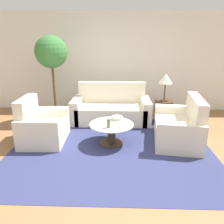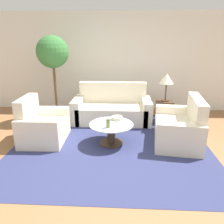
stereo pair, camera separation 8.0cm
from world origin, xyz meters
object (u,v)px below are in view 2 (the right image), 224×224
at_px(loveseat, 181,128).
at_px(bowl, 117,118).
at_px(coffee_table, 111,131).
at_px(vase, 108,123).
at_px(table_lamp, 167,79).
at_px(potted_plant, 53,60).
at_px(armchair, 41,127).
at_px(sofa_main, 112,109).

bearing_deg(loveseat, bowl, -86.59).
distance_m(loveseat, bowl, 1.24).
bearing_deg(coffee_table, vase, -103.01).
bearing_deg(table_lamp, potted_plant, 177.70).
height_order(loveseat, bowl, loveseat).
relative_size(potted_plant, bowl, 9.21).
bearing_deg(potted_plant, loveseat, -23.35).
bearing_deg(table_lamp, coffee_table, -134.16).
height_order(table_lamp, potted_plant, potted_plant).
distance_m(loveseat, vase, 1.43).
xyz_separation_m(armchair, vase, (1.33, -0.26, 0.20)).
height_order(armchair, potted_plant, potted_plant).
bearing_deg(coffee_table, potted_plant, 136.91).
bearing_deg(potted_plant, table_lamp, -2.30).
distance_m(armchair, vase, 1.37).
xyz_separation_m(sofa_main, potted_plant, (-1.38, 0.06, 1.16)).
height_order(armchair, vase, armchair).
xyz_separation_m(table_lamp, vase, (-1.24, -1.42, -0.55)).
distance_m(coffee_table, potted_plant, 2.29).
relative_size(table_lamp, vase, 3.90).
bearing_deg(loveseat, armchair, -81.02).
bearing_deg(coffee_table, sofa_main, 92.29).
xyz_separation_m(coffee_table, bowl, (0.10, 0.23, 0.17)).
relative_size(coffee_table, bowl, 3.81).
xyz_separation_m(table_lamp, bowl, (-1.10, -1.00, -0.60)).
distance_m(coffee_table, vase, 0.29).
bearing_deg(vase, sofa_main, 90.35).
height_order(potted_plant, bowl, potted_plant).
bearing_deg(sofa_main, armchair, -137.45).
distance_m(loveseat, table_lamp, 1.33).
distance_m(armchair, bowl, 1.48).
bearing_deg(sofa_main, potted_plant, 177.62).
xyz_separation_m(potted_plant, vase, (1.39, -1.52, -0.96)).
bearing_deg(bowl, loveseat, -4.00).
relative_size(armchair, vase, 5.93).
height_order(coffee_table, vase, vase).
distance_m(coffee_table, bowl, 0.31).
bearing_deg(coffee_table, armchair, 176.90).
height_order(armchair, bowl, armchair).
relative_size(armchair, loveseat, 0.72).
bearing_deg(loveseat, coffee_table, -76.25).
height_order(sofa_main, armchair, sofa_main).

